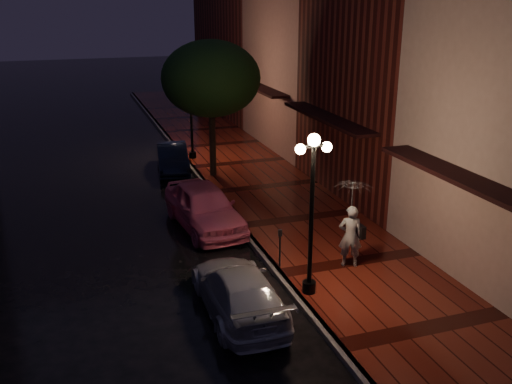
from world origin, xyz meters
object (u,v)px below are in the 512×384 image
object	(u,v)px
streetlamp_far	(191,108)
street_tree	(211,81)
silver_car	(239,291)
navy_car	(172,158)
woman_with_umbrella	(352,210)
pink_car	(204,207)
streetlamp_near	(312,206)
parking_meter	(280,244)

from	to	relation	value
streetlamp_far	street_tree	world-z (taller)	street_tree
silver_car	navy_car	bearing A→B (deg)	-92.63
street_tree	navy_car	xyz separation A→B (m)	(-1.50, 1.60, -3.62)
streetlamp_far	woman_with_umbrella	bearing A→B (deg)	-82.29
streetlamp_far	street_tree	size ratio (longest dim) A/B	0.74
woman_with_umbrella	streetlamp_far	bearing A→B (deg)	-59.64
streetlamp_far	pink_car	size ratio (longest dim) A/B	0.95
streetlamp_near	silver_car	world-z (taller)	streetlamp_near
street_tree	pink_car	xyz separation A→B (m)	(-1.74, -5.42, -3.47)
streetlamp_far	navy_car	distance (m)	2.72
silver_car	streetlamp_near	bearing A→B (deg)	-174.01
navy_car	woman_with_umbrella	xyz separation A→B (m)	(2.99, -11.51, 1.24)
pink_car	parking_meter	bearing A→B (deg)	-77.81
pink_car	silver_car	xyz separation A→B (m)	(-0.53, -5.75, -0.15)
silver_car	woman_with_umbrella	distance (m)	4.16
pink_car	navy_car	size ratio (longest dim) A/B	1.20
streetlamp_near	street_tree	world-z (taller)	street_tree
navy_car	parking_meter	size ratio (longest dim) A/B	3.28
streetlamp_near	parking_meter	bearing A→B (deg)	96.88
silver_car	parking_meter	distance (m)	2.59
pink_car	streetlamp_far	bearing A→B (deg)	74.16
streetlamp_far	streetlamp_near	bearing A→B (deg)	-90.00
streetlamp_far	pink_car	distance (m)	8.75
silver_car	woman_with_umbrella	bearing A→B (deg)	-160.58
parking_meter	silver_car	bearing A→B (deg)	-124.88
streetlamp_far	parking_meter	size ratio (longest dim) A/B	3.73
streetlamp_near	pink_car	size ratio (longest dim) A/B	0.95
silver_car	streetlamp_far	bearing A→B (deg)	-97.26
street_tree	navy_car	world-z (taller)	street_tree
navy_car	pink_car	bearing A→B (deg)	-84.93
silver_car	parking_meter	bearing A→B (deg)	-133.74
streetlamp_near	street_tree	bearing A→B (deg)	88.65
streetlamp_far	street_tree	distance (m)	3.44
streetlamp_near	navy_car	world-z (taller)	streetlamp_near
streetlamp_near	navy_car	bearing A→B (deg)	95.64
streetlamp_near	street_tree	xyz separation A→B (m)	(0.26, 10.99, 1.64)
street_tree	parking_meter	world-z (taller)	street_tree
pink_car	navy_car	distance (m)	7.03
navy_car	parking_meter	distance (m)	10.99
pink_car	woman_with_umbrella	bearing A→B (deg)	-60.18
woman_with_umbrella	parking_meter	distance (m)	2.27
streetlamp_far	woman_with_umbrella	distance (m)	13.05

